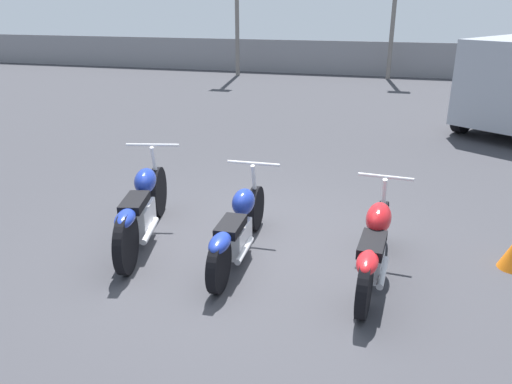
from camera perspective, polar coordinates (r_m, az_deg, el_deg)
The scene contains 5 objects.
ground_plane at distance 5.99m, azimuth -0.61°, elevation -6.59°, with size 60.00×60.00×0.00m, color #38383D.
fence_back at distance 20.86m, azimuth 11.75°, elevation 14.70°, with size 40.00×0.04×1.32m.
motorcycle_slot_0 at distance 6.16m, azimuth -12.85°, elevation -1.86°, with size 0.82×2.20×1.05m.
motorcycle_slot_1 at distance 5.64m, azimuth -2.06°, elevation -4.10°, with size 0.66×2.11×0.94m.
motorcycle_slot_2 at distance 5.33m, azimuth 13.41°, elevation -5.95°, with size 0.61×2.03×0.97m.
Camera 1 is at (1.48, -5.10, 2.77)m, focal length 35.00 mm.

